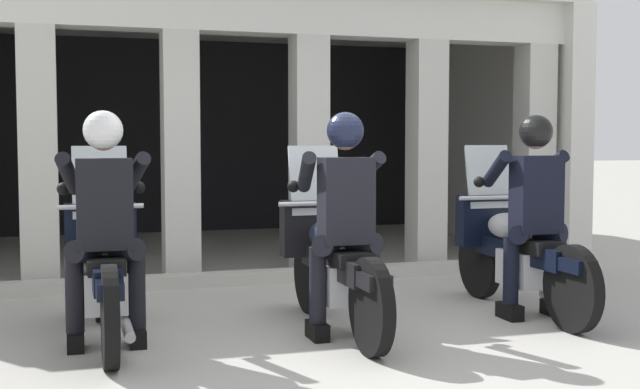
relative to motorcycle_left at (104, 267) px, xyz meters
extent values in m
plane|color=#A8A59E|center=(1.62, 2.64, -0.50)|extent=(80.00, 80.00, 0.00)
cube|color=black|center=(1.51, 6.79, 0.95)|extent=(7.69, 0.24, 2.90)
cube|color=silver|center=(1.51, 2.35, 2.18)|extent=(7.69, 0.36, 0.44)
cube|color=silver|center=(1.51, 4.49, 2.48)|extent=(7.69, 4.99, 0.16)
cube|color=silver|center=(5.26, 4.49, 0.95)|extent=(0.30, 4.99, 2.90)
cube|color=beige|center=(-0.49, 2.35, 0.73)|extent=(0.35, 0.36, 2.46)
cube|color=beige|center=(0.85, 2.35, 0.73)|extent=(0.35, 0.36, 2.46)
cube|color=beige|center=(2.18, 2.35, 0.73)|extent=(0.35, 0.36, 2.46)
cube|color=beige|center=(3.52, 2.35, 0.73)|extent=(0.35, 0.36, 2.46)
cube|color=beige|center=(4.86, 2.35, 0.73)|extent=(0.35, 0.36, 2.46)
cube|color=#B7B5AD|center=(1.51, 1.85, -0.44)|extent=(7.29, 0.24, 0.12)
cylinder|color=black|center=(0.00, 0.58, -0.18)|extent=(0.09, 0.64, 0.64)
cylinder|color=black|center=(0.00, -0.82, -0.18)|extent=(0.09, 0.64, 0.64)
cube|color=black|center=(0.00, 0.58, 0.03)|extent=(0.14, 0.44, 0.08)
cube|color=silver|center=(0.00, -0.17, -0.13)|extent=(0.28, 0.44, 0.28)
cube|color=black|center=(0.00, -0.12, 0.00)|extent=(0.18, 1.24, 0.16)
ellipsoid|color=#1E2338|center=(0.00, 0.10, 0.18)|extent=(0.26, 0.48, 0.22)
cube|color=black|center=(0.00, -0.30, 0.07)|extent=(0.24, 0.52, 0.10)
cube|color=black|center=(0.00, -0.76, 0.00)|extent=(0.16, 0.48, 0.10)
cylinder|color=silver|center=(0.00, 0.52, 0.06)|extent=(0.05, 0.24, 0.53)
cube|color=black|center=(0.00, 0.46, 0.20)|extent=(0.52, 0.16, 0.44)
sphere|color=silver|center=(0.00, 0.56, 0.22)|extent=(0.18, 0.18, 0.18)
cube|color=silver|center=(0.00, 0.44, 0.57)|extent=(0.40, 0.14, 0.54)
cylinder|color=silver|center=(0.00, 0.36, 0.40)|extent=(0.62, 0.04, 0.04)
cylinder|color=silver|center=(0.12, -0.52, -0.32)|extent=(0.07, 0.55, 0.07)
cube|color=black|center=(0.00, -0.32, 0.47)|extent=(0.36, 0.22, 0.60)
cube|color=black|center=(0.00, -0.20, 0.49)|extent=(0.05, 0.02, 0.32)
sphere|color=tan|center=(0.00, -0.30, 0.92)|extent=(0.21, 0.21, 0.21)
sphere|color=silver|center=(0.00, -0.30, 0.95)|extent=(0.26, 0.26, 0.26)
cylinder|color=black|center=(0.14, -0.30, 0.16)|extent=(0.26, 0.29, 0.17)
cylinder|color=black|center=(0.20, -0.30, -0.12)|extent=(0.12, 0.12, 0.53)
cube|color=black|center=(0.20, -0.29, -0.44)|extent=(0.11, 0.26, 0.12)
cylinder|color=black|center=(-0.14, -0.30, 0.16)|extent=(0.26, 0.29, 0.17)
cylinder|color=black|center=(-0.20, -0.30, -0.12)|extent=(0.12, 0.12, 0.53)
cube|color=black|center=(-0.20, -0.29, -0.44)|extent=(0.11, 0.26, 0.12)
cylinder|color=black|center=(0.22, -0.09, 0.66)|extent=(0.19, 0.48, 0.31)
sphere|color=black|center=(0.26, 0.12, 0.55)|extent=(0.09, 0.09, 0.09)
cylinder|color=black|center=(-0.22, -0.09, 0.66)|extent=(0.19, 0.48, 0.31)
sphere|color=black|center=(-0.26, 0.12, 0.55)|extent=(0.09, 0.09, 0.09)
cylinder|color=black|center=(1.62, 0.40, -0.18)|extent=(0.09, 0.64, 0.64)
cylinder|color=black|center=(1.62, -1.00, -0.18)|extent=(0.09, 0.64, 0.64)
cube|color=black|center=(1.62, 0.40, 0.03)|extent=(0.14, 0.44, 0.08)
cube|color=silver|center=(1.62, -0.35, -0.13)|extent=(0.28, 0.44, 0.28)
cube|color=black|center=(1.62, -0.30, 0.00)|extent=(0.18, 1.24, 0.16)
ellipsoid|color=#1E2338|center=(1.62, -0.08, 0.18)|extent=(0.26, 0.48, 0.22)
cube|color=black|center=(1.62, -0.48, 0.07)|extent=(0.24, 0.52, 0.10)
cube|color=black|center=(1.62, -0.94, 0.00)|extent=(0.16, 0.48, 0.10)
cylinder|color=silver|center=(1.62, 0.34, 0.06)|extent=(0.05, 0.24, 0.53)
cube|color=black|center=(1.62, 0.28, 0.20)|extent=(0.52, 0.16, 0.44)
sphere|color=silver|center=(1.62, 0.38, 0.22)|extent=(0.18, 0.18, 0.18)
cube|color=silver|center=(1.62, 0.26, 0.57)|extent=(0.40, 0.14, 0.54)
cylinder|color=silver|center=(1.62, 0.18, 0.40)|extent=(0.62, 0.04, 0.04)
cylinder|color=silver|center=(1.74, -0.70, -0.32)|extent=(0.07, 0.55, 0.07)
cube|color=black|center=(1.62, -0.50, 0.47)|extent=(0.36, 0.22, 0.60)
cube|color=#591414|center=(1.62, -0.38, 0.49)|extent=(0.05, 0.02, 0.32)
sphere|color=tan|center=(1.62, -0.48, 0.92)|extent=(0.21, 0.21, 0.21)
sphere|color=#191E38|center=(1.62, -0.48, 0.95)|extent=(0.26, 0.26, 0.26)
cylinder|color=black|center=(1.76, -0.48, 0.16)|extent=(0.26, 0.29, 0.17)
cylinder|color=black|center=(1.82, -0.48, -0.12)|extent=(0.12, 0.12, 0.53)
cube|color=black|center=(1.82, -0.47, -0.44)|extent=(0.11, 0.26, 0.12)
cylinder|color=black|center=(1.48, -0.48, 0.16)|extent=(0.26, 0.29, 0.17)
cylinder|color=black|center=(1.42, -0.48, -0.12)|extent=(0.12, 0.12, 0.53)
cube|color=black|center=(1.42, -0.47, -0.44)|extent=(0.11, 0.26, 0.12)
cylinder|color=black|center=(1.84, -0.27, 0.66)|extent=(0.19, 0.48, 0.31)
sphere|color=black|center=(1.88, -0.06, 0.55)|extent=(0.09, 0.09, 0.09)
cylinder|color=black|center=(1.40, -0.27, 0.66)|extent=(0.19, 0.48, 0.31)
sphere|color=black|center=(1.36, -0.06, 0.55)|extent=(0.09, 0.09, 0.09)
cylinder|color=black|center=(3.24, 0.58, -0.18)|extent=(0.09, 0.64, 0.64)
cylinder|color=black|center=(3.24, -0.82, -0.18)|extent=(0.09, 0.64, 0.64)
cube|color=black|center=(3.24, 0.58, 0.03)|extent=(0.14, 0.44, 0.08)
cube|color=silver|center=(3.24, -0.17, -0.13)|extent=(0.28, 0.44, 0.28)
cube|color=black|center=(3.24, -0.12, 0.00)|extent=(0.18, 1.24, 0.16)
ellipsoid|color=#B2B2B7|center=(3.24, 0.10, 0.18)|extent=(0.26, 0.48, 0.22)
cube|color=black|center=(3.24, -0.30, 0.07)|extent=(0.24, 0.52, 0.10)
cube|color=black|center=(3.24, -0.76, 0.00)|extent=(0.16, 0.48, 0.10)
cylinder|color=silver|center=(3.24, 0.52, 0.06)|extent=(0.05, 0.24, 0.53)
cube|color=black|center=(3.24, 0.46, 0.20)|extent=(0.52, 0.16, 0.44)
sphere|color=silver|center=(3.24, 0.56, 0.22)|extent=(0.18, 0.18, 0.18)
cube|color=silver|center=(3.24, 0.44, 0.57)|extent=(0.40, 0.14, 0.54)
cylinder|color=silver|center=(3.24, 0.36, 0.40)|extent=(0.62, 0.04, 0.04)
cylinder|color=silver|center=(3.36, -0.52, -0.32)|extent=(0.07, 0.55, 0.07)
cube|color=black|center=(3.24, -0.32, 0.47)|extent=(0.36, 0.22, 0.60)
cube|color=black|center=(3.24, -0.20, 0.49)|extent=(0.05, 0.02, 0.32)
sphere|color=tan|center=(3.24, -0.30, 0.92)|extent=(0.21, 0.21, 0.21)
sphere|color=black|center=(3.24, -0.30, 0.95)|extent=(0.26, 0.26, 0.26)
cylinder|color=black|center=(3.38, -0.30, 0.16)|extent=(0.26, 0.29, 0.17)
cylinder|color=black|center=(3.44, -0.30, -0.12)|extent=(0.12, 0.12, 0.53)
cube|color=black|center=(3.44, -0.29, -0.44)|extent=(0.11, 0.26, 0.12)
cylinder|color=black|center=(3.10, -0.30, 0.16)|extent=(0.26, 0.29, 0.17)
cylinder|color=black|center=(3.04, -0.30, -0.12)|extent=(0.12, 0.12, 0.53)
cube|color=black|center=(3.04, -0.29, -0.44)|extent=(0.11, 0.26, 0.12)
cylinder|color=black|center=(3.46, -0.09, 0.66)|extent=(0.19, 0.48, 0.31)
sphere|color=black|center=(3.50, 0.12, 0.55)|extent=(0.09, 0.09, 0.09)
cylinder|color=black|center=(3.02, -0.09, 0.66)|extent=(0.19, 0.48, 0.31)
sphere|color=black|center=(2.98, 0.12, 0.55)|extent=(0.09, 0.09, 0.09)
camera|label=1|loc=(-0.22, -5.88, 0.89)|focal=46.03mm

